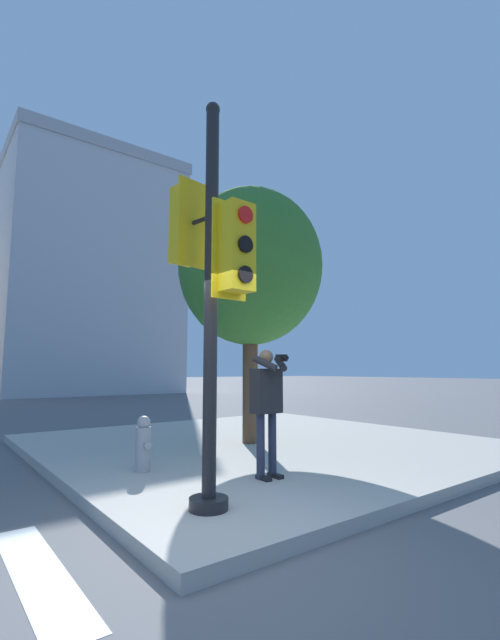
{
  "coord_description": "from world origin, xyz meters",
  "views": [
    {
      "loc": [
        -2.03,
        -3.28,
        1.55
      ],
      "look_at": [
        1.39,
        1.18,
        2.21
      ],
      "focal_mm": 24.0,
      "sensor_mm": 36.0,
      "label": 1
    }
  ],
  "objects_px": {
    "traffic_signal_pole": "(210,271)",
    "street_tree": "(250,267)",
    "fire_hydrant": "(143,444)",
    "person_photographer": "(267,400)"
  },
  "relations": [
    {
      "from": "traffic_signal_pole",
      "to": "street_tree",
      "type": "distance_m",
      "value": 4.15
    },
    {
      "from": "traffic_signal_pole",
      "to": "fire_hydrant",
      "type": "xyz_separation_m",
      "value": [
        0.16,
        1.96,
        -2.08
      ]
    },
    {
      "from": "person_photographer",
      "to": "street_tree",
      "type": "bearing_deg",
      "value": 57.28
    },
    {
      "from": "fire_hydrant",
      "to": "traffic_signal_pole",
      "type": "bearing_deg",
      "value": -94.58
    },
    {
      "from": "fire_hydrant",
      "to": "street_tree",
      "type": "bearing_deg",
      "value": 20.02
    },
    {
      "from": "traffic_signal_pole",
      "to": "fire_hydrant",
      "type": "height_order",
      "value": "traffic_signal_pole"
    },
    {
      "from": "traffic_signal_pole",
      "to": "street_tree",
      "type": "height_order",
      "value": "street_tree"
    },
    {
      "from": "person_photographer",
      "to": "street_tree",
      "type": "height_order",
      "value": "street_tree"
    },
    {
      "from": "person_photographer",
      "to": "traffic_signal_pole",
      "type": "bearing_deg",
      "value": -154.57
    },
    {
      "from": "street_tree",
      "to": "fire_hydrant",
      "type": "bearing_deg",
      "value": -159.98
    }
  ]
}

